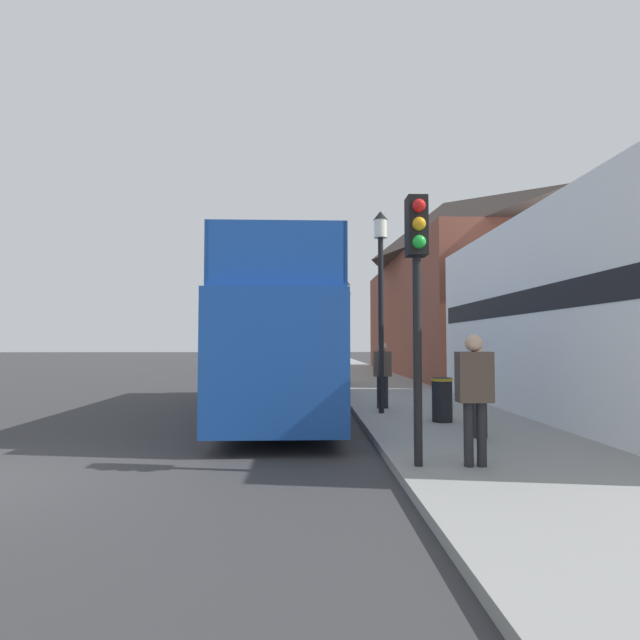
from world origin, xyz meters
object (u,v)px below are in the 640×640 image
at_px(litter_bin, 442,398).
at_px(traffic_signal, 417,267).
at_px(parked_car_ahead_of_bus, 309,372).
at_px(lamp_post_nearest, 381,274).
at_px(tour_bus, 285,345).
at_px(pedestrian_nearest, 474,387).
at_px(pedestrian_third, 382,369).
at_px(lamp_post_second, 347,312).
at_px(pedestrian_second, 479,383).

bearing_deg(litter_bin, traffic_signal, -109.94).
distance_m(parked_car_ahead_of_bus, lamp_post_nearest, 9.27).
bearing_deg(tour_bus, pedestrian_nearest, -66.00).
xyz_separation_m(tour_bus, pedestrian_third, (2.56, -0.23, -0.62)).
relative_size(traffic_signal, lamp_post_second, 0.87).
distance_m(tour_bus, pedestrian_second, 5.73).
distance_m(lamp_post_second, litter_bin, 10.52).
bearing_deg(lamp_post_second, lamp_post_nearest, -89.33).
xyz_separation_m(tour_bus, lamp_post_nearest, (2.40, -1.10, 1.76)).
height_order(pedestrian_second, pedestrian_third, pedestrian_third).
relative_size(pedestrian_nearest, litter_bin, 1.92).
bearing_deg(traffic_signal, lamp_post_second, 89.24).
bearing_deg(parked_car_ahead_of_bus, lamp_post_nearest, -76.41).
relative_size(traffic_signal, lamp_post_nearest, 0.76).
bearing_deg(lamp_post_second, tour_bus, -106.66).
distance_m(pedestrian_nearest, lamp_post_second, 14.20).
height_order(pedestrian_third, traffic_signal, traffic_signal).
bearing_deg(litter_bin, tour_bus, 144.90).
height_order(parked_car_ahead_of_bus, pedestrian_third, pedestrian_third).
distance_m(lamp_post_nearest, lamp_post_second, 8.78).
xyz_separation_m(parked_car_ahead_of_bus, pedestrian_nearest, (2.21, -13.91, 0.59)).
xyz_separation_m(tour_bus, lamp_post_second, (2.30, 7.67, 1.37)).
xyz_separation_m(pedestrian_nearest, pedestrian_third, (-0.33, 6.15, -0.07)).
xyz_separation_m(parked_car_ahead_of_bus, lamp_post_nearest, (1.71, -8.64, 2.91)).
xyz_separation_m(pedestrian_third, traffic_signal, (-0.45, -6.12, 1.74)).
height_order(tour_bus, lamp_post_nearest, lamp_post_nearest).
xyz_separation_m(traffic_signal, litter_bin, (1.41, 3.88, -2.28)).
relative_size(pedestrian_second, lamp_post_second, 0.37).
distance_m(pedestrian_nearest, pedestrian_second, 2.19).
bearing_deg(lamp_post_second, traffic_signal, -90.76).
height_order(tour_bus, pedestrian_second, tour_bus).
distance_m(pedestrian_nearest, litter_bin, 4.00).
bearing_deg(pedestrian_second, traffic_signal, -127.89).
bearing_deg(traffic_signal, pedestrian_second, 52.11).
relative_size(tour_bus, pedestrian_third, 6.01).
xyz_separation_m(tour_bus, parked_car_ahead_of_bus, (0.69, 7.53, -1.15)).
height_order(parked_car_ahead_of_bus, lamp_post_second, lamp_post_second).
bearing_deg(lamp_post_nearest, pedestrian_nearest, -84.63).
bearing_deg(lamp_post_nearest, pedestrian_second, -68.40).
xyz_separation_m(pedestrian_nearest, traffic_signal, (-0.78, 0.03, 1.68)).
distance_m(parked_car_ahead_of_bus, litter_bin, 10.40).
distance_m(pedestrian_second, traffic_signal, 3.12).
distance_m(traffic_signal, litter_bin, 4.71).
xyz_separation_m(lamp_post_nearest, litter_bin, (1.12, -1.37, -2.91)).
xyz_separation_m(parked_car_ahead_of_bus, lamp_post_second, (1.61, 0.14, 2.52)).
relative_size(pedestrian_nearest, pedestrian_third, 1.07).
bearing_deg(pedestrian_second, litter_bin, 94.94).
bearing_deg(traffic_signal, parked_car_ahead_of_bus, 95.85).
bearing_deg(traffic_signal, pedestrian_nearest, -2.23).
xyz_separation_m(pedestrian_second, traffic_signal, (-1.57, -2.01, 1.80)).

